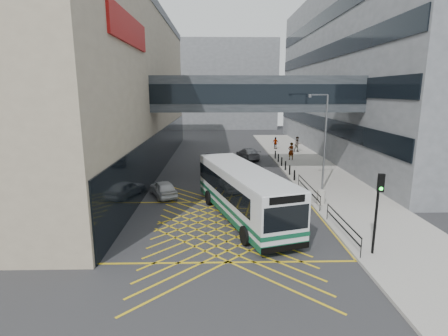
{
  "coord_description": "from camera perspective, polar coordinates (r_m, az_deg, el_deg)",
  "views": [
    {
      "loc": [
        -0.51,
        -19.28,
        7.73
      ],
      "look_at": [
        0.0,
        4.0,
        2.6
      ],
      "focal_mm": 28.0,
      "sensor_mm": 36.0,
      "label": 1
    }
  ],
  "objects": [
    {
      "name": "car_white",
      "position": [
        26.57,
        -9.86,
        -3.28
      ],
      "size": [
        3.01,
        4.23,
        1.25
      ],
      "primitive_type": "imported",
      "rotation": [
        0.0,
        0.0,
        3.55
      ],
      "color": "silver",
      "rests_on": "ground"
    },
    {
      "name": "street_lamp",
      "position": [
        27.54,
        15.91,
        4.91
      ],
      "size": [
        1.66,
        0.62,
        7.37
      ],
      "rotation": [
        0.0,
        0.0,
        0.26
      ],
      "color": "slate",
      "rests_on": "pavement"
    },
    {
      "name": "skybridge",
      "position": [
        31.48,
        5.26,
        11.95
      ],
      "size": [
        20.0,
        4.1,
        3.0
      ],
      "color": "#33383D",
      "rests_on": "ground"
    },
    {
      "name": "bus",
      "position": [
        21.56,
        3.0,
        -3.88
      ],
      "size": [
        5.72,
        11.46,
        3.14
      ],
      "rotation": [
        0.0,
        0.0,
        0.3
      ],
      "color": "silver",
      "rests_on": "ground"
    },
    {
      "name": "car_silver",
      "position": [
        40.74,
        3.94,
        2.44
      ],
      "size": [
        2.8,
        4.71,
        1.37
      ],
      "primitive_type": "imported",
      "rotation": [
        0.0,
        0.0,
        3.37
      ],
      "color": "gray",
      "rests_on": "ground"
    },
    {
      "name": "building_right",
      "position": [
        49.79,
        29.1,
        13.53
      ],
      "size": [
        24.09,
        44.0,
        20.0
      ],
      "color": "slate",
      "rests_on": "ground"
    },
    {
      "name": "litter_bin",
      "position": [
        24.93,
        15.54,
        -4.57
      ],
      "size": [
        0.55,
        0.55,
        0.96
      ],
      "primitive_type": "cylinder",
      "color": "#ADA89E",
      "rests_on": "pavement"
    },
    {
      "name": "bollards",
      "position": [
        35.66,
        9.7,
        0.73
      ],
      "size": [
        0.14,
        10.14,
        0.9
      ],
      "color": "black",
      "rests_on": "pavement"
    },
    {
      "name": "kerb_railings",
      "position": [
        23.13,
        15.61,
        -5.28
      ],
      "size": [
        0.05,
        12.54,
        1.0
      ],
      "color": "black",
      "rests_on": "pavement"
    },
    {
      "name": "traffic_light",
      "position": [
        17.6,
        23.86,
        -5.18
      ],
      "size": [
        0.29,
        0.46,
        3.95
      ],
      "rotation": [
        0.0,
        0.0,
        -0.11
      ],
      "color": "black",
      "rests_on": "pavement"
    },
    {
      "name": "box_junction",
      "position": [
        20.78,
        0.25,
        -9.41
      ],
      "size": [
        12.0,
        9.0,
        0.01
      ],
      "color": "gold",
      "rests_on": "ground"
    },
    {
      "name": "pavement",
      "position": [
        36.39,
        13.92,
        -0.08
      ],
      "size": [
        6.0,
        54.0,
        0.16
      ],
      "primitive_type": "cube",
      "color": "#AEA8A0",
      "rests_on": "ground"
    },
    {
      "name": "building_whsmith",
      "position": [
        39.37,
        -28.21,
        11.38
      ],
      "size": [
        24.17,
        42.0,
        16.0
      ],
      "color": "tan",
      "rests_on": "ground"
    },
    {
      "name": "pedestrian_b",
      "position": [
        45.3,
        11.9,
        3.79
      ],
      "size": [
        1.04,
        0.71,
        1.96
      ],
      "primitive_type": "imported",
      "rotation": [
        0.0,
        0.0,
        0.17
      ],
      "color": "gray",
      "rests_on": "pavement"
    },
    {
      "name": "ground",
      "position": [
        20.78,
        0.25,
        -9.42
      ],
      "size": [
        120.0,
        120.0,
        0.0
      ],
      "primitive_type": "plane",
      "color": "#333335"
    },
    {
      "name": "pedestrian_c",
      "position": [
        47.3,
        8.41,
        4.05
      ],
      "size": [
        1.02,
        0.93,
        1.58
      ],
      "primitive_type": "imported",
      "rotation": [
        0.0,
        0.0,
        2.48
      ],
      "color": "gray",
      "rests_on": "pavement"
    },
    {
      "name": "building_far",
      "position": [
        79.31,
        -2.4,
        13.33
      ],
      "size": [
        28.0,
        16.0,
        18.0
      ],
      "primitive_type": "cube",
      "color": "slate",
      "rests_on": "ground"
    },
    {
      "name": "pedestrian_a",
      "position": [
        40.12,
        10.89,
        2.74
      ],
      "size": [
        0.91,
        0.76,
        1.95
      ],
      "primitive_type": "imported",
      "rotation": [
        0.0,
        0.0,
        3.44
      ],
      "color": "gray",
      "rests_on": "pavement"
    },
    {
      "name": "car_dark",
      "position": [
        37.43,
        -1.84,
        1.5
      ],
      "size": [
        2.32,
        4.32,
        1.28
      ],
      "primitive_type": "imported",
      "rotation": [
        0.0,
        0.0,
        2.96
      ],
      "color": "black",
      "rests_on": "ground"
    }
  ]
}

